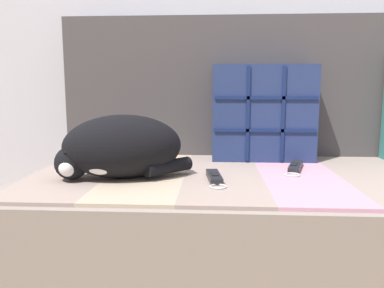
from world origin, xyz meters
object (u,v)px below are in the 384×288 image
(game_remote_near, at_px, (295,167))
(game_remote_far, at_px, (214,177))
(throw_pillow_quilted, at_px, (263,113))
(sleeping_cat, at_px, (119,148))
(couch, at_px, (293,231))

(game_remote_near, height_order, game_remote_far, same)
(throw_pillow_quilted, height_order, game_remote_near, throw_pillow_quilted)
(throw_pillow_quilted, distance_m, sleeping_cat, 0.58)
(throw_pillow_quilted, distance_m, game_remote_far, 0.42)
(couch, distance_m, game_remote_near, 0.22)
(throw_pillow_quilted, distance_m, game_remote_near, 0.26)
(couch, height_order, game_remote_near, game_remote_near)
(sleeping_cat, bearing_deg, throw_pillow_quilted, 34.82)
(game_remote_near, bearing_deg, couch, -100.67)
(game_remote_far, bearing_deg, game_remote_near, 30.81)
(sleeping_cat, relative_size, game_remote_far, 2.14)
(couch, xyz_separation_m, game_remote_far, (-0.27, -0.13, 0.22))
(game_remote_near, relative_size, game_remote_far, 1.09)
(couch, distance_m, game_remote_far, 0.37)
(couch, height_order, game_remote_far, game_remote_far)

